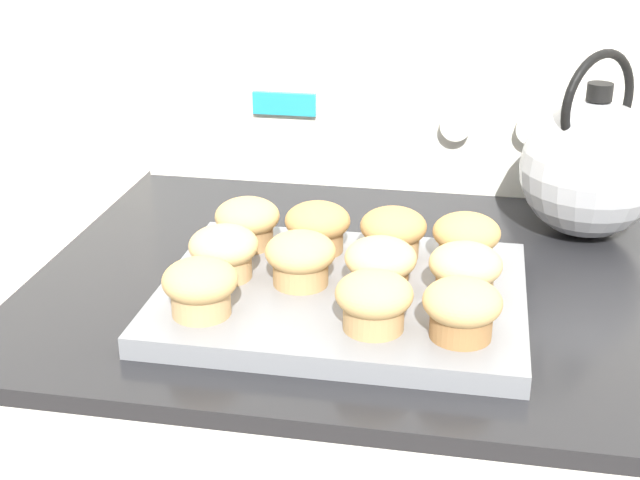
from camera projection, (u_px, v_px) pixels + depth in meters
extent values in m
cube|color=black|center=(381.00, 274.00, 1.00)|extent=(0.74, 0.61, 0.02)
cube|color=silver|center=(407.00, 115.00, 1.21)|extent=(0.73, 0.05, 0.20)
cube|color=teal|center=(284.00, 104.00, 1.20)|extent=(0.09, 0.01, 0.03)
cylinder|color=silver|center=(456.00, 125.00, 1.16)|extent=(0.04, 0.02, 0.04)
cylinder|color=silver|center=(532.00, 129.00, 1.15)|extent=(0.04, 0.02, 0.04)
cylinder|color=silver|center=(610.00, 132.00, 1.13)|extent=(0.04, 0.02, 0.04)
cube|color=slate|center=(342.00, 296.00, 0.90)|extent=(0.36, 0.28, 0.02)
cylinder|color=tan|center=(201.00, 300.00, 0.84)|extent=(0.06, 0.06, 0.03)
ellipsoid|color=tan|center=(200.00, 280.00, 0.83)|extent=(0.07, 0.07, 0.04)
cylinder|color=tan|center=(374.00, 314.00, 0.81)|extent=(0.06, 0.06, 0.03)
ellipsoid|color=tan|center=(374.00, 294.00, 0.80)|extent=(0.07, 0.07, 0.04)
cylinder|color=olive|center=(461.00, 323.00, 0.80)|extent=(0.06, 0.06, 0.03)
ellipsoid|color=tan|center=(462.00, 302.00, 0.79)|extent=(0.07, 0.07, 0.04)
cylinder|color=tan|center=(224.00, 264.00, 0.91)|extent=(0.06, 0.06, 0.03)
ellipsoid|color=tan|center=(224.00, 245.00, 0.90)|extent=(0.07, 0.07, 0.04)
cylinder|color=tan|center=(301.00, 271.00, 0.90)|extent=(0.06, 0.06, 0.03)
ellipsoid|color=tan|center=(300.00, 252.00, 0.89)|extent=(0.07, 0.07, 0.04)
cylinder|color=olive|center=(380.00, 277.00, 0.88)|extent=(0.06, 0.06, 0.03)
ellipsoid|color=tan|center=(381.00, 258.00, 0.88)|extent=(0.07, 0.07, 0.04)
cylinder|color=#A37A4C|center=(464.00, 283.00, 0.87)|extent=(0.06, 0.06, 0.03)
ellipsoid|color=tan|center=(466.00, 264.00, 0.86)|extent=(0.07, 0.07, 0.04)
cylinder|color=#A37A4C|center=(248.00, 234.00, 0.99)|extent=(0.06, 0.06, 0.03)
ellipsoid|color=tan|center=(247.00, 216.00, 0.98)|extent=(0.07, 0.07, 0.04)
cylinder|color=#A37A4C|center=(318.00, 238.00, 0.97)|extent=(0.06, 0.06, 0.03)
ellipsoid|color=#B2844C|center=(318.00, 221.00, 0.97)|extent=(0.07, 0.07, 0.04)
cylinder|color=tan|center=(393.00, 244.00, 0.96)|extent=(0.06, 0.06, 0.03)
ellipsoid|color=#B2844C|center=(393.00, 226.00, 0.95)|extent=(0.07, 0.07, 0.04)
cylinder|color=tan|center=(465.00, 251.00, 0.94)|extent=(0.06, 0.06, 0.03)
ellipsoid|color=tan|center=(467.00, 232.00, 0.94)|extent=(0.07, 0.07, 0.04)
sphere|color=#ADAFB5|center=(590.00, 169.00, 1.05)|extent=(0.16, 0.16, 0.16)
cylinder|color=black|center=(600.00, 92.00, 1.01)|extent=(0.03, 0.03, 0.02)
cone|color=#ADAFB5|center=(631.00, 141.00, 1.08)|extent=(0.08, 0.09, 0.07)
torus|color=black|center=(598.00, 104.00, 1.02)|extent=(0.09, 0.10, 0.13)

